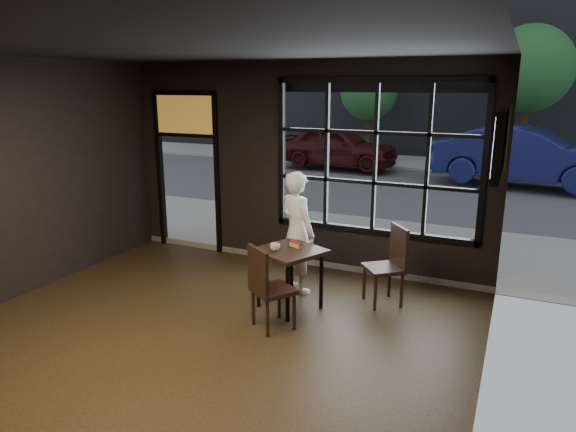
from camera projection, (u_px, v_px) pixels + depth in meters
The scene contains 17 objects.
floor at pixel (165, 369), 5.30m from camera, with size 6.00×7.00×0.02m, color black.
ceiling at pixel (142, 41), 4.50m from camera, with size 6.00×7.00×0.02m, color black.
wall_right at pixel (489, 263), 3.69m from camera, with size 0.04×7.00×3.20m, color black.
window_frame at pixel (375, 158), 7.45m from camera, with size 3.06×0.12×2.28m, color black.
stained_transom at pixel (185, 114), 8.64m from camera, with size 1.20×0.06×0.70m, color orange.
street_asphalt at pixel (457, 141), 26.44m from camera, with size 60.00×41.00×0.04m, color #545456.
cafe_table at pixel (290, 278), 6.64m from camera, with size 0.74×0.74×0.81m, color black.
chair_near at pixel (273, 287), 6.06m from camera, with size 0.45×0.45×1.03m, color black.
chair_window at pixel (384, 266), 6.74m from camera, with size 0.46×0.46×1.06m, color black.
man at pixel (297, 232), 7.09m from camera, with size 0.62×0.41×1.71m, color white.
hotdog at pixel (296, 245), 6.63m from camera, with size 0.20×0.08×0.06m, color tan, non-canonical shape.
cup at pixel (275, 247), 6.48m from camera, with size 0.12×0.12×0.10m, color silver.
tv at pixel (501, 143), 5.23m from camera, with size 0.13×1.18×0.69m, color black.
navy_car at pixel (525, 156), 14.22m from camera, with size 1.71×4.90×1.61m, color navy.
maroon_car at pixel (337, 147), 17.32m from camera, with size 1.62×4.03×1.37m, color #3C0F10.
tree_left at pixel (369, 92), 19.00m from camera, with size 2.12×2.12×3.62m.
tree_right at pixel (529, 69), 16.16m from camera, with size 2.73×2.73×4.66m.
Camera 1 is at (3.13, -3.78, 2.85)m, focal length 32.00 mm.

